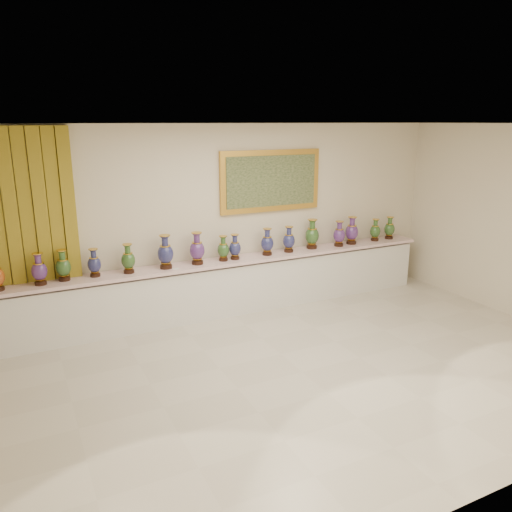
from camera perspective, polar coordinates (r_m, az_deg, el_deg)
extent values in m
plane|color=beige|center=(6.41, 5.32, -13.09)|extent=(8.00, 8.00, 0.00)
plane|color=beige|center=(8.03, -3.80, 4.15)|extent=(8.00, 0.00, 8.00)
plane|color=white|center=(5.65, 6.08, 14.79)|extent=(8.00, 8.00, 0.00)
cube|color=#A79023|center=(7.38, -25.86, 1.67)|extent=(1.64, 0.14, 2.95)
cube|color=gold|center=(8.26, 1.72, 8.58)|extent=(1.80, 0.06, 1.00)
cube|color=#1D341A|center=(8.23, 1.84, 8.56)|extent=(1.62, 0.02, 0.82)
cube|color=white|center=(8.11, -3.04, -3.75)|extent=(7.20, 0.42, 0.81)
cube|color=#FFD6DD|center=(7.95, -3.03, -0.58)|extent=(7.28, 0.48, 0.05)
cylinder|color=black|center=(7.32, -23.38, -2.86)|extent=(0.16, 0.16, 0.04)
cone|color=gold|center=(7.31, -23.42, -2.50)|extent=(0.14, 0.14, 0.03)
ellipsoid|color=#281050|center=(7.27, -23.52, -1.59)|extent=(0.20, 0.20, 0.25)
cylinder|color=gold|center=(7.24, -23.61, -0.77)|extent=(0.14, 0.14, 0.01)
cylinder|color=#281050|center=(7.23, -23.66, -0.34)|extent=(0.08, 0.08, 0.09)
cone|color=#281050|center=(7.22, -23.71, 0.14)|extent=(0.14, 0.14, 0.03)
cylinder|color=gold|center=(7.21, -23.73, 0.27)|extent=(0.14, 0.14, 0.01)
cylinder|color=black|center=(7.39, -21.04, -2.45)|extent=(0.15, 0.15, 0.04)
cone|color=gold|center=(7.37, -21.07, -2.10)|extent=(0.13, 0.13, 0.03)
ellipsoid|color=black|center=(7.34, -21.16, -1.20)|extent=(0.23, 0.23, 0.25)
cylinder|color=gold|center=(7.31, -21.24, -0.40)|extent=(0.14, 0.14, 0.01)
cylinder|color=black|center=(7.30, -21.28, 0.02)|extent=(0.08, 0.08, 0.09)
cone|color=black|center=(7.29, -21.33, 0.50)|extent=(0.14, 0.14, 0.03)
cylinder|color=gold|center=(7.28, -21.34, 0.63)|extent=(0.14, 0.14, 0.01)
cylinder|color=black|center=(7.43, -17.90, -2.08)|extent=(0.14, 0.14, 0.04)
cone|color=gold|center=(7.42, -17.92, -1.75)|extent=(0.12, 0.12, 0.03)
ellipsoid|color=#0D103D|center=(7.39, -17.99, -0.92)|extent=(0.19, 0.19, 0.23)
cylinder|color=gold|center=(7.37, -18.06, -0.18)|extent=(0.13, 0.13, 0.01)
cylinder|color=#0D103D|center=(7.35, -18.09, 0.20)|extent=(0.07, 0.07, 0.08)
cone|color=#0D103D|center=(7.34, -18.12, 0.64)|extent=(0.13, 0.13, 0.03)
cylinder|color=gold|center=(7.33, -18.13, 0.76)|extent=(0.13, 0.13, 0.01)
cylinder|color=black|center=(7.47, -14.31, -1.72)|extent=(0.15, 0.15, 0.04)
cone|color=gold|center=(7.45, -14.33, -1.37)|extent=(0.13, 0.13, 0.03)
ellipsoid|color=black|center=(7.42, -14.39, -0.49)|extent=(0.23, 0.23, 0.25)
cylinder|color=gold|center=(7.40, -14.45, 0.31)|extent=(0.14, 0.14, 0.01)
cylinder|color=black|center=(7.38, -14.48, 0.72)|extent=(0.08, 0.08, 0.09)
cone|color=black|center=(7.37, -14.51, 1.18)|extent=(0.14, 0.14, 0.03)
cylinder|color=gold|center=(7.36, -14.52, 1.31)|extent=(0.14, 0.14, 0.01)
cylinder|color=black|center=(7.58, -10.23, -1.20)|extent=(0.18, 0.18, 0.05)
cone|color=gold|center=(7.57, -10.25, -0.79)|extent=(0.16, 0.16, 0.03)
ellipsoid|color=#0D103D|center=(7.53, -10.30, 0.24)|extent=(0.25, 0.25, 0.29)
cylinder|color=gold|center=(7.50, -10.35, 1.16)|extent=(0.16, 0.16, 0.01)
cylinder|color=#0D103D|center=(7.48, -10.37, 1.64)|extent=(0.09, 0.09, 0.11)
cone|color=#0D103D|center=(7.47, -10.40, 2.19)|extent=(0.16, 0.16, 0.04)
cylinder|color=gold|center=(7.46, -10.41, 2.33)|extent=(0.17, 0.17, 0.01)
cylinder|color=black|center=(7.74, -6.70, -0.73)|extent=(0.18, 0.18, 0.05)
cone|color=gold|center=(7.72, -6.72, -0.34)|extent=(0.15, 0.15, 0.03)
ellipsoid|color=#281050|center=(7.69, -6.75, 0.65)|extent=(0.31, 0.31, 0.29)
cylinder|color=gold|center=(7.66, -6.78, 1.54)|extent=(0.16, 0.16, 0.01)
cylinder|color=#281050|center=(7.64, -6.79, 2.00)|extent=(0.09, 0.09, 0.10)
cone|color=#281050|center=(7.63, -6.81, 2.53)|extent=(0.16, 0.16, 0.04)
cylinder|color=gold|center=(7.62, -6.81, 2.67)|extent=(0.16, 0.16, 0.01)
cylinder|color=black|center=(7.88, -3.74, -0.39)|extent=(0.14, 0.14, 0.04)
cone|color=gold|center=(7.87, -3.75, -0.08)|extent=(0.12, 0.12, 0.03)
ellipsoid|color=black|center=(7.84, -3.76, 0.70)|extent=(0.21, 0.21, 0.23)
cylinder|color=gold|center=(7.82, -3.77, 1.40)|extent=(0.13, 0.13, 0.01)
cylinder|color=black|center=(7.81, -3.78, 1.76)|extent=(0.07, 0.07, 0.08)
cone|color=black|center=(7.79, -3.79, 2.17)|extent=(0.13, 0.13, 0.03)
cylinder|color=gold|center=(7.79, -3.79, 2.28)|extent=(0.13, 0.13, 0.01)
cylinder|color=black|center=(7.96, -2.41, -0.22)|extent=(0.14, 0.14, 0.04)
cone|color=gold|center=(7.95, -2.42, 0.09)|extent=(0.13, 0.13, 0.03)
ellipsoid|color=#0D103D|center=(7.92, -2.42, 0.88)|extent=(0.22, 0.22, 0.24)
cylinder|color=gold|center=(7.89, -2.43, 1.58)|extent=(0.13, 0.13, 0.01)
cylinder|color=#0D103D|center=(7.88, -2.44, 1.94)|extent=(0.08, 0.08, 0.09)
cone|color=#0D103D|center=(7.87, -2.44, 2.35)|extent=(0.13, 0.13, 0.03)
cylinder|color=gold|center=(7.87, -2.44, 2.47)|extent=(0.13, 0.13, 0.01)
cylinder|color=black|center=(8.21, 1.28, 0.28)|extent=(0.16, 0.16, 0.04)
cone|color=gold|center=(8.19, 1.28, 0.61)|extent=(0.14, 0.14, 0.03)
ellipsoid|color=#0D103D|center=(8.16, 1.29, 1.45)|extent=(0.26, 0.26, 0.26)
cylinder|color=gold|center=(8.14, 1.29, 2.20)|extent=(0.14, 0.14, 0.01)
cylinder|color=#0D103D|center=(8.13, 1.30, 2.58)|extent=(0.08, 0.08, 0.09)
cone|color=#0D103D|center=(8.11, 1.30, 3.02)|extent=(0.14, 0.14, 0.03)
cylinder|color=gold|center=(8.11, 1.30, 3.14)|extent=(0.15, 0.15, 0.01)
cylinder|color=black|center=(8.41, 3.75, 0.62)|extent=(0.15, 0.15, 0.04)
cone|color=gold|center=(8.40, 3.76, 0.94)|extent=(0.13, 0.13, 0.03)
ellipsoid|color=#0D103D|center=(8.37, 3.77, 1.74)|extent=(0.26, 0.26, 0.25)
cylinder|color=gold|center=(8.35, 3.79, 2.45)|extent=(0.14, 0.14, 0.01)
cylinder|color=#0D103D|center=(8.34, 3.79, 2.83)|extent=(0.08, 0.08, 0.09)
cone|color=#0D103D|center=(8.32, 3.80, 3.25)|extent=(0.14, 0.14, 0.03)
cylinder|color=gold|center=(8.32, 3.80, 3.36)|extent=(0.14, 0.14, 0.01)
cylinder|color=black|center=(8.68, 6.39, 1.05)|extent=(0.18, 0.18, 0.05)
cone|color=gold|center=(8.67, 6.40, 1.40)|extent=(0.16, 0.16, 0.03)
ellipsoid|color=black|center=(8.64, 6.42, 2.31)|extent=(0.25, 0.25, 0.30)
cylinder|color=gold|center=(8.61, 6.45, 3.13)|extent=(0.16, 0.16, 0.01)
cylinder|color=black|center=(8.60, 6.46, 3.55)|extent=(0.09, 0.09, 0.11)
cone|color=black|center=(8.58, 6.48, 4.03)|extent=(0.16, 0.16, 0.04)
cylinder|color=gold|center=(8.58, 6.48, 4.16)|extent=(0.17, 0.17, 0.01)
cylinder|color=black|center=(8.91, 9.43, 1.28)|extent=(0.16, 0.16, 0.04)
cone|color=gold|center=(8.90, 9.45, 1.58)|extent=(0.14, 0.14, 0.03)
ellipsoid|color=#281050|center=(8.87, 9.48, 2.36)|extent=(0.23, 0.23, 0.26)
cylinder|color=gold|center=(8.85, 9.51, 3.05)|extent=(0.14, 0.14, 0.01)
cylinder|color=#281050|center=(8.84, 9.53, 3.41)|extent=(0.08, 0.08, 0.09)
cone|color=#281050|center=(8.83, 9.54, 3.81)|extent=(0.14, 0.14, 0.03)
cylinder|color=gold|center=(8.82, 9.55, 3.92)|extent=(0.15, 0.15, 0.01)
cylinder|color=black|center=(9.11, 10.83, 1.53)|extent=(0.17, 0.17, 0.05)
cone|color=gold|center=(9.10, 10.85, 1.86)|extent=(0.15, 0.15, 0.03)
ellipsoid|color=#281050|center=(9.07, 10.89, 2.70)|extent=(0.28, 0.28, 0.29)
cylinder|color=gold|center=(9.04, 10.93, 3.45)|extent=(0.16, 0.16, 0.01)
cylinder|color=#281050|center=(9.03, 10.95, 3.84)|extent=(0.09, 0.09, 0.10)
cone|color=#281050|center=(9.02, 10.97, 4.28)|extent=(0.16, 0.16, 0.04)
cylinder|color=gold|center=(9.01, 10.98, 4.40)|extent=(0.16, 0.16, 0.01)
cylinder|color=black|center=(9.45, 13.40, 1.85)|extent=(0.14, 0.14, 0.04)
cone|color=gold|center=(9.44, 13.42, 2.11)|extent=(0.12, 0.12, 0.03)
ellipsoid|color=black|center=(9.42, 13.46, 2.77)|extent=(0.25, 0.25, 0.23)
cylinder|color=gold|center=(9.40, 13.49, 3.36)|extent=(0.13, 0.13, 0.01)
cylinder|color=black|center=(9.39, 13.51, 3.67)|extent=(0.07, 0.07, 0.08)
cone|color=black|center=(9.38, 13.54, 4.01)|extent=(0.13, 0.13, 0.03)
cylinder|color=gold|center=(9.38, 13.54, 4.11)|extent=(0.13, 0.13, 0.01)
cylinder|color=black|center=(9.67, 14.94, 2.05)|extent=(0.15, 0.15, 0.04)
cone|color=gold|center=(9.66, 14.96, 2.31)|extent=(0.13, 0.13, 0.03)
ellipsoid|color=black|center=(9.64, 15.01, 2.98)|extent=(0.22, 0.22, 0.24)
cylinder|color=gold|center=(9.62, 15.05, 3.57)|extent=(0.13, 0.13, 0.01)
cylinder|color=black|center=(9.61, 15.07, 3.88)|extent=(0.08, 0.08, 0.09)
cone|color=black|center=(9.60, 15.09, 4.23)|extent=(0.13, 0.13, 0.03)
cylinder|color=gold|center=(9.60, 15.10, 4.32)|extent=(0.14, 0.14, 0.01)
cube|color=white|center=(7.53, -9.15, -1.45)|extent=(0.10, 0.06, 0.00)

